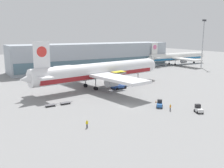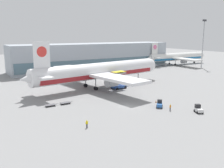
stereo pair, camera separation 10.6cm
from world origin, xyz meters
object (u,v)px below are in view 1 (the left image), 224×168
(ground_crew_near, at_px, (170,107))
(ground_crew_far, at_px, (87,123))
(scissor_lift_loader, at_px, (119,82))
(light_mast, at_px, (203,41))
(baggage_dolly_lead, at_px, (50,105))
(airplane_main, at_px, (98,72))
(airplane_distant, at_px, (176,57))
(baggage_tug_mid, at_px, (160,104))
(traffic_cone_near, at_px, (156,101))
(baggage_dolly_second, at_px, (65,103))
(baggage_tug_foreground, at_px, (198,109))

(ground_crew_near, bearing_deg, ground_crew_far, 162.51)
(ground_crew_far, bearing_deg, scissor_lift_loader, 43.17)
(light_mast, relative_size, baggage_dolly_lead, 7.23)
(airplane_main, height_order, airplane_distant, airplane_main)
(ground_crew_near, relative_size, ground_crew_far, 1.00)
(airplane_distant, height_order, baggage_tug_mid, airplane_distant)
(scissor_lift_loader, bearing_deg, ground_crew_far, -140.56)
(ground_crew_near, xyz_separation_m, traffic_cone_near, (1.94, 7.68, -0.60))
(baggage_dolly_second, relative_size, ground_crew_near, 2.24)
(baggage_tug_foreground, bearing_deg, ground_crew_far, 103.86)
(light_mast, bearing_deg, ground_crew_far, -152.43)
(airplane_main, xyz_separation_m, baggage_tug_foreground, (7.55, -39.05, -4.96))
(scissor_lift_loader, height_order, baggage_dolly_lead, scissor_lift_loader)
(scissor_lift_loader, height_order, ground_crew_near, scissor_lift_loader)
(airplane_main, distance_m, baggage_tug_mid, 31.15)
(baggage_dolly_second, xyz_separation_m, ground_crew_near, (20.78, -19.63, 0.58))
(baggage_dolly_second, height_order, ground_crew_near, ground_crew_near)
(baggage_tug_foreground, bearing_deg, ground_crew_near, 70.13)
(baggage_dolly_lead, height_order, baggage_dolly_second, same)
(ground_crew_far, bearing_deg, airplane_main, 54.29)
(airplane_main, xyz_separation_m, baggage_tug_mid, (2.24, -30.67, -4.96))
(baggage_dolly_lead, xyz_separation_m, ground_crew_near, (25.09, -19.61, 0.58))
(baggage_tug_foreground, bearing_deg, scissor_lift_loader, 27.98)
(airplane_main, relative_size, baggage_dolly_second, 15.50)
(baggage_tug_foreground, distance_m, ground_crew_far, 28.74)
(airplane_distant, distance_m, baggage_dolly_lead, 108.17)
(airplane_main, bearing_deg, airplane_distant, 17.07)
(baggage_tug_foreground, relative_size, ground_crew_near, 1.67)
(baggage_dolly_second, relative_size, traffic_cone_near, 4.87)
(scissor_lift_loader, xyz_separation_m, baggage_dolly_lead, (-27.75, -9.07, -1.92))
(ground_crew_near, bearing_deg, traffic_cone_near, 59.15)
(baggage_dolly_second, xyz_separation_m, ground_crew_far, (-2.56, -19.30, 0.58))
(light_mast, xyz_separation_m, baggage_dolly_lead, (-98.69, -31.35, -15.00))
(airplane_distant, bearing_deg, baggage_tug_mid, -136.62)
(airplane_main, relative_size, baggage_tug_foreground, 20.70)
(light_mast, distance_m, baggage_dolly_second, 100.56)
(light_mast, xyz_separation_m, baggage_tug_mid, (-73.96, -47.33, -14.51))
(ground_crew_far, bearing_deg, ground_crew_near, -5.12)
(baggage_dolly_second, bearing_deg, light_mast, 15.66)
(baggage_tug_foreground, relative_size, baggage_dolly_second, 0.75)
(ground_crew_far, bearing_deg, baggage_tug_mid, 3.85)
(airplane_distant, height_order, ground_crew_near, airplane_distant)
(baggage_tug_mid, relative_size, ground_crew_far, 1.65)
(light_mast, bearing_deg, scissor_lift_loader, -162.57)
(light_mast, xyz_separation_m, airplane_main, (-76.20, -16.66, -9.55))
(baggage_tug_mid, distance_m, ground_crew_far, 23.21)
(baggage_tug_mid, height_order, ground_crew_far, baggage_tug_mid)
(ground_crew_far, bearing_deg, baggage_dolly_second, 78.14)
(ground_crew_near, bearing_deg, airplane_main, 77.68)
(baggage_tug_foreground, height_order, baggage_dolly_lead, baggage_tug_foreground)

